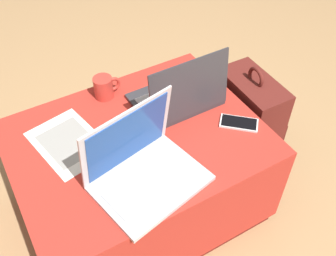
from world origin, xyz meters
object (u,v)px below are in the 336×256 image
at_px(laptop_near, 143,168).
at_px(backpack, 249,122).
at_px(cell_phone, 239,123).
at_px(coffee_mug, 104,87).
at_px(laptop_far, 180,96).
at_px(paper_sheet, 69,142).

relative_size(laptop_near, backpack, 0.74).
relative_size(cell_phone, coffee_mug, 1.35).
bearing_deg(laptop_near, backpack, 4.89).
distance_m(laptop_near, laptop_far, 0.38).
bearing_deg(backpack, coffee_mug, 67.73).
relative_size(laptop_near, laptop_far, 1.19).
relative_size(laptop_near, coffee_mug, 3.49).
xyz_separation_m(cell_phone, backpack, (0.21, 0.15, -0.22)).
relative_size(laptop_near, paper_sheet, 1.19).
relative_size(laptop_near, cell_phone, 2.59).
xyz_separation_m(laptop_far, cell_phone, (0.14, -0.20, -0.05)).
bearing_deg(backpack, cell_phone, 127.37).
distance_m(laptop_far, cell_phone, 0.25).
bearing_deg(laptop_near, laptop_far, 28.16).
bearing_deg(paper_sheet, laptop_far, -15.53).
height_order(laptop_near, coffee_mug, laptop_near).
distance_m(laptop_near, paper_sheet, 0.33).
distance_m(backpack, paper_sheet, 0.83).
bearing_deg(laptop_far, backpack, 171.56).
bearing_deg(paper_sheet, cell_phone, -32.90).
xyz_separation_m(cell_phone, paper_sheet, (-0.59, 0.23, -0.00)).
distance_m(cell_phone, coffee_mug, 0.55).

